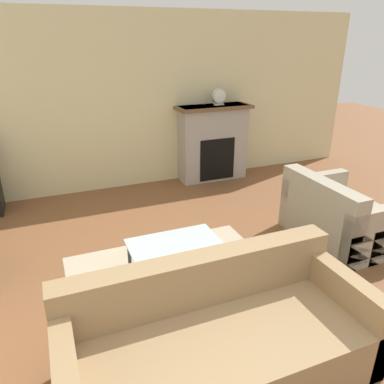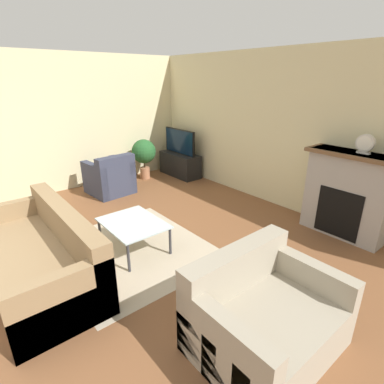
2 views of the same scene
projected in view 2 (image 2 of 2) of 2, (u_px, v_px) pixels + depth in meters
wall_back at (268, 129)px, 5.42m from camera, size 8.89×0.06×2.70m
wall_left at (76, 123)px, 6.12m from camera, size 0.06×7.77×2.70m
area_rug at (132, 250)px, 4.13m from camera, size 2.11×1.90×0.00m
fireplace at (348, 193)px, 4.33m from camera, size 1.25×0.46×1.26m
tv_stand at (180, 164)px, 7.19m from camera, size 1.10×0.45×0.54m
tv at (180, 142)px, 6.99m from camera, size 1.04×0.06×0.57m
couch_sectional at (41, 257)px, 3.45m from camera, size 2.18×0.94×0.82m
couch_loveseat at (263, 317)px, 2.59m from camera, size 0.95×1.23×0.82m
armchair_by_window at (110, 179)px, 6.06m from camera, size 0.87×0.84×0.82m
coffee_table at (133, 225)px, 4.02m from camera, size 0.91×0.70×0.41m
potted_plant at (144, 153)px, 6.84m from camera, size 0.55×0.55×0.92m
mantel_clock at (365, 144)px, 4.00m from camera, size 0.23×0.07×0.26m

